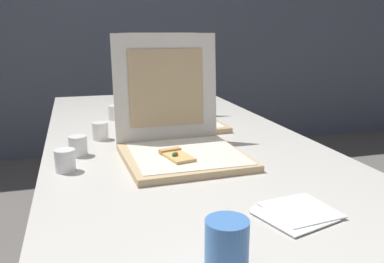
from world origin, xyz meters
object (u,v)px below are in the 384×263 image
object	(u,v)px
table	(175,146)
napkin_pile	(296,212)
pizza_box_back	(163,94)
cup_white_mid	(100,131)
pizza_box_middle	(172,112)
cup_white_near_left	(65,161)
cup_white_near_center	(78,146)
cup_printed_front	(227,247)
pizza_box_front	(180,140)
cup_white_far	(115,113)

from	to	relation	value
table	napkin_pile	world-z (taller)	napkin_pile
pizza_box_back	cup_white_mid	distance (m)	0.81
pizza_box_middle	napkin_pile	xyz separation A→B (m)	(0.06, -0.98, -0.05)
pizza_box_middle	cup_white_near_left	distance (m)	0.69
cup_white_near_center	pizza_box_back	bearing A→B (deg)	61.46
table	cup_printed_front	bearing A→B (deg)	-98.46
cup_white_near_center	cup_printed_front	distance (m)	0.82
pizza_box_middle	cup_printed_front	xyz separation A→B (m)	(-0.18, -1.15, -0.01)
cup_white_mid	cup_printed_front	bearing A→B (deg)	-81.09
cup_white_mid	napkin_pile	size ratio (longest dim) A/B	0.34
table	pizza_box_middle	bearing A→B (deg)	80.15
cup_printed_front	napkin_pile	size ratio (longest dim) A/B	0.50
table	napkin_pile	xyz separation A→B (m)	(0.10, -0.77, 0.05)
pizza_box_front	pizza_box_back	world-z (taller)	pizza_box_front
pizza_box_back	cup_white_near_left	bearing A→B (deg)	-110.66
pizza_box_front	napkin_pile	size ratio (longest dim) A/B	2.16
cup_white_near_left	cup_white_near_center	bearing A→B (deg)	75.34
table	pizza_box_middle	size ratio (longest dim) A/B	4.93
pizza_box_middle	cup_printed_front	world-z (taller)	pizza_box_middle
cup_white_far	cup_printed_front	distance (m)	1.32
cup_white_far	cup_white_mid	world-z (taller)	same
cup_white_near_center	cup_white_far	bearing A→B (deg)	71.86
pizza_box_middle	cup_white_far	bearing A→B (deg)	142.41
cup_white_near_left	napkin_pile	xyz separation A→B (m)	(0.52, -0.46, -0.03)
cup_white_near_left	cup_white_mid	world-z (taller)	same
pizza_box_front	cup_white_near_left	world-z (taller)	pizza_box_front
table	pizza_box_back	size ratio (longest dim) A/B	4.50
pizza_box_back	pizza_box_front	bearing A→B (deg)	-93.03
table	cup_printed_front	distance (m)	0.95
cup_white_far	cup_white_near_center	distance (m)	0.57
pizza_box_middle	cup_white_mid	size ratio (longest dim) A/B	6.76
cup_printed_front	pizza_box_front	bearing A→B (deg)	82.41
cup_white_mid	cup_white_far	bearing A→B (deg)	75.39
pizza_box_middle	pizza_box_front	bearing A→B (deg)	-102.71
cup_white_near_left	pizza_box_back	bearing A→B (deg)	63.31
pizza_box_front	cup_white_mid	world-z (taller)	pizza_box_front
cup_white_near_center	cup_white_near_left	bearing A→B (deg)	-104.66
cup_white_near_center	cup_printed_front	xyz separation A→B (m)	(0.24, -0.78, 0.02)
pizza_box_front	cup_white_far	world-z (taller)	pizza_box_front
cup_white_far	cup_white_mid	size ratio (longest dim) A/B	1.00
cup_white_near_left	cup_white_far	bearing A→B (deg)	72.61
napkin_pile	cup_white_near_center	bearing A→B (deg)	128.07
pizza_box_middle	cup_white_far	size ratio (longest dim) A/B	6.76
table	napkin_pile	size ratio (longest dim) A/B	11.39
table	cup_printed_front	size ratio (longest dim) A/B	22.77
napkin_pile	cup_white_mid	bearing A→B (deg)	116.03
cup_white_far	pizza_box_front	bearing A→B (deg)	-76.70
pizza_box_back	cup_white_far	xyz separation A→B (m)	(-0.31, -0.36, -0.02)
table	pizza_box_front	xyz separation A→B (m)	(-0.05, -0.26, 0.10)
cup_white_far	napkin_pile	world-z (taller)	cup_white_far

